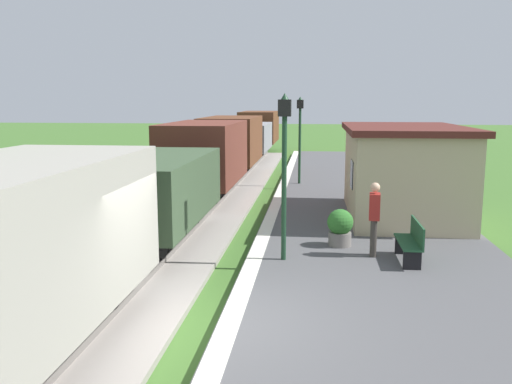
{
  "coord_description": "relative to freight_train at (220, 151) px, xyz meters",
  "views": [
    {
      "loc": [
        1.73,
        -8.26,
        3.8
      ],
      "look_at": [
        0.09,
        6.64,
        1.26
      ],
      "focal_mm": 38.09,
      "sensor_mm": 36.0,
      "label": 1
    }
  ],
  "objects": [
    {
      "name": "freight_train",
      "position": [
        0.0,
        0.0,
        0.0
      ],
      "size": [
        2.5,
        39.2,
        2.72
      ],
      "color": "gray",
      "rests_on": "rail_near"
    },
    {
      "name": "bench_down_platform",
      "position": [
        6.28,
        -2.38,
        -0.88
      ],
      "size": [
        0.42,
        1.5,
        0.91
      ],
      "color": "#1E4C2D",
      "rests_on": "platform_slab"
    },
    {
      "name": "station_hut",
      "position": [
        6.8,
        -6.37,
        0.05
      ],
      "size": [
        3.5,
        5.8,
        2.78
      ],
      "color": "tan",
      "rests_on": "platform_slab"
    },
    {
      "name": "platform_slab",
      "position": [
        5.6,
        -15.0,
        -1.47
      ],
      "size": [
        6.0,
        60.0,
        0.25
      ],
      "primitive_type": "cube",
      "color": "#4C4C4F",
      "rests_on": "ground"
    },
    {
      "name": "rail_near",
      "position": [
        0.72,
        -15.0,
        -1.41
      ],
      "size": [
        0.07,
        60.0,
        0.14
      ],
      "primitive_type": "cube",
      "color": "slate",
      "rests_on": "track_ballast"
    },
    {
      "name": "platform_edge_stripe",
      "position": [
        2.8,
        -15.0,
        -1.34
      ],
      "size": [
        0.36,
        60.0,
        0.01
      ],
      "primitive_type": "cube",
      "color": "silver",
      "rests_on": "platform_slab"
    },
    {
      "name": "ground_plane",
      "position": [
        2.4,
        -15.0,
        -1.6
      ],
      "size": [
        160.0,
        160.0,
        0.0
      ],
      "primitive_type": "plane",
      "color": "#3D6628"
    },
    {
      "name": "person_waiting",
      "position": [
        5.49,
        -10.93,
        -0.41
      ],
      "size": [
        0.27,
        0.4,
        1.71
      ],
      "rotation": [
        0.0,
        0.0,
        3.05
      ],
      "color": "#38332D",
      "rests_on": "platform_slab"
    },
    {
      "name": "bench_near_hut",
      "position": [
        6.28,
        -11.3,
        -0.88
      ],
      "size": [
        0.42,
        1.5,
        0.91
      ],
      "color": "#1E4C2D",
      "rests_on": "platform_slab"
    },
    {
      "name": "potted_planter",
      "position": [
        4.77,
        -10.12,
        -0.88
      ],
      "size": [
        0.64,
        0.64,
        0.92
      ],
      "color": "slate",
      "rests_on": "platform_slab"
    },
    {
      "name": "track_ballast",
      "position": [
        -0.0,
        -15.0,
        -1.54
      ],
      "size": [
        3.8,
        60.0,
        0.12
      ],
      "primitive_type": "cube",
      "color": "gray",
      "rests_on": "ground"
    },
    {
      "name": "rail_far",
      "position": [
        -0.72,
        -15.0,
        -1.41
      ],
      "size": [
        0.07,
        60.0,
        0.14
      ],
      "primitive_type": "cube",
      "color": "slate",
      "rests_on": "track_ballast"
    },
    {
      "name": "lamp_post_far",
      "position": [
        3.45,
        -0.04,
        1.2
      ],
      "size": [
        0.28,
        0.28,
        3.7
      ],
      "color": "#193823",
      "rests_on": "platform_slab"
    },
    {
      "name": "lamp_post_near",
      "position": [
        3.45,
        -11.44,
        1.2
      ],
      "size": [
        0.28,
        0.28,
        3.7
      ],
      "color": "#193823",
      "rests_on": "platform_slab"
    }
  ]
}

